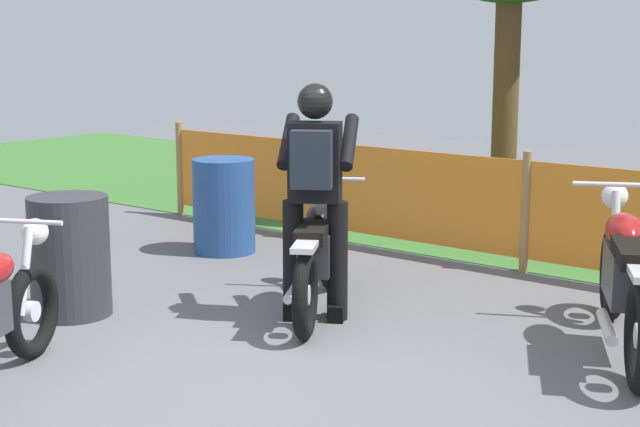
% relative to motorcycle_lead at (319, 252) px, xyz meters
% --- Properties ---
extents(ground, '(24.00, 24.00, 0.02)m').
position_rel_motorcycle_lead_xyz_m(ground, '(0.67, -1.50, -0.46)').
color(ground, '#5B5B60').
extents(grass_verge, '(24.00, 5.14, 0.01)m').
position_rel_motorcycle_lead_xyz_m(grass_verge, '(0.67, 4.56, -0.44)').
color(grass_verge, '#386B2D').
rests_on(grass_verge, ground).
extents(barrier_fence, '(8.57, 0.08, 1.05)m').
position_rel_motorcycle_lead_xyz_m(barrier_fence, '(0.67, 1.99, 0.09)').
color(barrier_fence, '#997547').
rests_on(barrier_fence, ground).
extents(motorcycle_lead, '(1.09, 1.73, 0.92)m').
position_rel_motorcycle_lead_xyz_m(motorcycle_lead, '(0.00, 0.00, 0.00)').
color(motorcycle_lead, black).
rests_on(motorcycle_lead, ground).
extents(motorcycle_third, '(1.13, 1.94, 1.01)m').
position_rel_motorcycle_lead_xyz_m(motorcycle_third, '(2.12, 0.51, 0.04)').
color(motorcycle_third, black).
rests_on(motorcycle_third, ground).
extents(rider_lead, '(0.71, 0.79, 1.69)m').
position_rel_motorcycle_lead_xyz_m(rider_lead, '(0.11, -0.18, 0.51)').
color(rider_lead, black).
rests_on(rider_lead, ground).
extents(oil_drum, '(0.58, 0.58, 0.88)m').
position_rel_motorcycle_lead_xyz_m(oil_drum, '(-1.35, -1.21, -0.01)').
color(oil_drum, '#2D2D33').
rests_on(oil_drum, ground).
extents(spare_drum, '(0.58, 0.58, 0.88)m').
position_rel_motorcycle_lead_xyz_m(spare_drum, '(-1.89, 0.96, -0.01)').
color(spare_drum, navy).
rests_on(spare_drum, ground).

